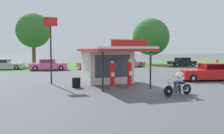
# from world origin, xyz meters

# --- Properties ---
(ground_plane) EXTENTS (300.00, 300.00, 0.00)m
(ground_plane) POSITION_xyz_m (0.00, 0.00, 0.00)
(ground_plane) COLOR #4C4C51
(grass_verge_strip) EXTENTS (120.00, 24.00, 0.01)m
(grass_verge_strip) POSITION_xyz_m (0.00, 30.00, 0.00)
(grass_verge_strip) COLOR #3D6B2D
(grass_verge_strip) RESTS_ON ground
(service_station_kiosk) EXTENTS (4.39, 7.13, 3.42)m
(service_station_kiosk) POSITION_xyz_m (-1.77, 4.27, 1.73)
(service_station_kiosk) COLOR silver
(service_station_kiosk) RESTS_ON ground
(gas_pump_nearside) EXTENTS (0.44, 0.44, 2.01)m
(gas_pump_nearside) POSITION_xyz_m (-2.45, 1.12, 0.92)
(gas_pump_nearside) COLOR slate
(gas_pump_nearside) RESTS_ON ground
(gas_pump_offside) EXTENTS (0.44, 0.44, 2.09)m
(gas_pump_offside) POSITION_xyz_m (-1.10, 1.12, 0.96)
(gas_pump_offside) COLOR slate
(gas_pump_offside) RESTS_ON ground
(motorcycle_with_rider) EXTENTS (2.14, 0.73, 1.58)m
(motorcycle_with_rider) POSITION_xyz_m (0.44, -2.82, 0.65)
(motorcycle_with_rider) COLOR black
(motorcycle_with_rider) RESTS_ON ground
(featured_classic_sedan) EXTENTS (5.18, 2.88, 1.56)m
(featured_classic_sedan) POSITION_xyz_m (7.07, 2.60, 0.71)
(featured_classic_sedan) COLOR red
(featured_classic_sedan) RESTS_ON ground
(parked_car_back_row_right) EXTENTS (5.31, 2.65, 1.53)m
(parked_car_back_row_right) POSITION_xyz_m (-5.49, 19.12, 0.70)
(parked_car_back_row_right) COLOR #E55993
(parked_car_back_row_right) RESTS_ON ground
(parked_car_back_row_far_right) EXTENTS (5.09, 2.17, 1.43)m
(parked_car_back_row_far_right) POSITION_xyz_m (7.40, 21.42, 0.66)
(parked_car_back_row_far_right) COLOR #E55993
(parked_car_back_row_far_right) RESTS_ON ground
(parked_car_back_row_far_left) EXTENTS (5.05, 2.17, 1.47)m
(parked_car_back_row_far_left) POSITION_xyz_m (16.56, 20.29, 0.67)
(parked_car_back_row_far_left) COLOR black
(parked_car_back_row_far_left) RESTS_ON ground
(parked_car_back_row_centre_left) EXTENTS (5.28, 2.24, 1.44)m
(parked_car_back_row_centre_left) POSITION_xyz_m (1.03, 19.16, 0.65)
(parked_car_back_row_centre_left) COLOR #993819
(parked_car_back_row_centre_left) RESTS_ON ground
(parked_car_back_row_centre_right) EXTENTS (5.59, 2.72, 1.49)m
(parked_car_back_row_centre_right) POSITION_xyz_m (-11.36, 22.43, 0.67)
(parked_car_back_row_centre_right) COLOR #B7B7BC
(parked_car_back_row_centre_right) RESTS_ON ground
(bystander_admiring_sedan) EXTENTS (0.34, 0.34, 1.77)m
(bystander_admiring_sedan) POSITION_xyz_m (11.03, 5.86, 0.94)
(bystander_admiring_sedan) COLOR brown
(bystander_admiring_sedan) RESTS_ON ground
(tree_oak_distant_spare) EXTENTS (7.13, 7.13, 8.85)m
(tree_oak_distant_spare) POSITION_xyz_m (14.36, 27.43, 5.28)
(tree_oak_distant_spare) COLOR brown
(tree_oak_distant_spare) RESTS_ON ground
(tree_oak_far_right) EXTENTS (6.12, 6.12, 9.31)m
(tree_oak_far_right) POSITION_xyz_m (-6.94, 31.08, 6.11)
(tree_oak_far_right) COLOR brown
(tree_oak_far_right) RESTS_ON ground
(roadside_pole_sign) EXTENTS (1.10, 0.12, 5.36)m
(roadside_pole_sign) POSITION_xyz_m (-6.38, 4.91, 3.61)
(roadside_pole_sign) COLOR black
(roadside_pole_sign) RESTS_ON ground
(spare_tire_stack) EXTENTS (0.60, 0.60, 0.72)m
(spare_tire_stack) POSITION_xyz_m (-4.84, 2.26, 0.36)
(spare_tire_stack) COLOR black
(spare_tire_stack) RESTS_ON ground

